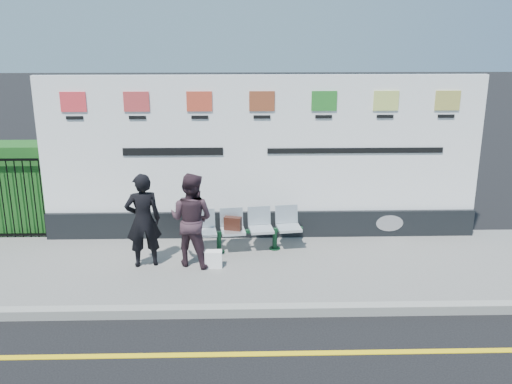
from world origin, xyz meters
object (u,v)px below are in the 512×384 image
at_px(billboard, 262,169).
at_px(bench, 247,240).
at_px(woman_left, 143,220).
at_px(woman_right, 191,219).

xyz_separation_m(billboard, bench, (-0.28, -0.76, -1.10)).
distance_m(billboard, woman_left, 2.44).
height_order(billboard, bench, billboard).
xyz_separation_m(bench, woman_right, (-0.92, -0.54, 0.58)).
relative_size(bench, woman_left, 1.20).
height_order(bench, woman_left, woman_left).
bearing_deg(woman_right, bench, -127.28).
xyz_separation_m(billboard, woman_left, (-1.98, -1.33, -0.51)).
xyz_separation_m(billboard, woman_right, (-1.20, -1.30, -0.51)).
bearing_deg(woman_right, billboard, -110.50).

